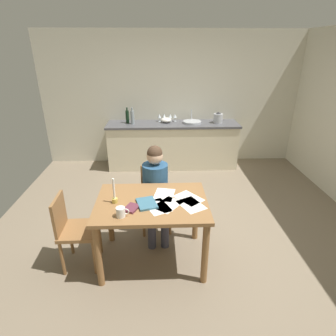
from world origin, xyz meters
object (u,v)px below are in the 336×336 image
(bottle_vinegar, at_px, (132,117))
(book_cookery, at_px, (147,203))
(stovetop_kettle, at_px, (218,118))
(candlestick, at_px, (114,196))
(sink_unit, at_px, (192,122))
(wine_glass_near_sink, at_px, (175,116))
(chair_side_empty, at_px, (73,228))
(wine_glass_back_right, at_px, (159,116))
(dining_table, at_px, (152,211))
(coffee_mug, at_px, (121,212))
(mixing_bowl, at_px, (166,120))
(wine_glass_back_left, at_px, (164,116))
(wine_glass_by_kettle, at_px, (170,116))
(book_magazine, at_px, (131,208))
(bottle_oil, at_px, (127,116))
(person_seated, at_px, (156,187))

(bottle_vinegar, bearing_deg, book_cookery, -82.66)
(stovetop_kettle, bearing_deg, bottle_vinegar, -179.36)
(candlestick, height_order, stovetop_kettle, stovetop_kettle)
(sink_unit, bearing_deg, wine_glass_near_sink, 156.27)
(chair_side_empty, distance_m, candlestick, 0.60)
(wine_glass_back_right, bearing_deg, chair_side_empty, -108.06)
(dining_table, height_order, chair_side_empty, chair_side_empty)
(coffee_mug, distance_m, sink_unit, 3.23)
(mixing_bowl, bearing_deg, wine_glass_back_left, 117.17)
(candlestick, bearing_deg, wine_glass_by_kettle, 76.33)
(book_magazine, distance_m, wine_glass_by_kettle, 3.12)
(book_magazine, relative_size, mixing_bowl, 0.79)
(coffee_mug, height_order, bottle_oil, bottle_oil)
(coffee_mug, xyz_separation_m, sink_unit, (1.05, 3.05, 0.10))
(dining_table, height_order, wine_glass_near_sink, wine_glass_near_sink)
(dining_table, distance_m, bottle_oil, 2.91)
(candlestick, xyz_separation_m, bottle_vinegar, (-0.03, 2.77, 0.18))
(coffee_mug, height_order, bottle_vinegar, bottle_vinegar)
(dining_table, bearing_deg, coffee_mug, -136.46)
(wine_glass_back_right, bearing_deg, coffee_mug, -97.11)
(stovetop_kettle, height_order, wine_glass_near_sink, stovetop_kettle)
(person_seated, xyz_separation_m, wine_glass_back_right, (0.07, 2.41, 0.33))
(book_cookery, bearing_deg, bottle_vinegar, 81.94)
(book_cookery, distance_m, wine_glass_by_kettle, 3.02)
(chair_side_empty, height_order, candlestick, candlestick)
(chair_side_empty, distance_m, mixing_bowl, 3.13)
(wine_glass_back_left, bearing_deg, stovetop_kettle, -8.06)
(coffee_mug, xyz_separation_m, book_magazine, (0.09, 0.13, -0.04))
(wine_glass_back_left, height_order, wine_glass_back_right, same)
(person_seated, xyz_separation_m, mixing_bowl, (0.21, 2.33, 0.27))
(wine_glass_back_right, bearing_deg, mixing_bowl, -29.23)
(candlestick, xyz_separation_m, book_cookery, (0.34, -0.05, -0.07))
(book_cookery, relative_size, stovetop_kettle, 1.11)
(sink_unit, height_order, bottle_oil, bottle_oil)
(person_seated, bearing_deg, coffee_mug, -112.56)
(chair_side_empty, bearing_deg, wine_glass_back_left, 70.26)
(chair_side_empty, height_order, book_magazine, chair_side_empty)
(sink_unit, distance_m, mixing_bowl, 0.52)
(bottle_vinegar, height_order, wine_glass_near_sink, bottle_vinegar)
(candlestick, distance_m, book_magazine, 0.24)
(person_seated, bearing_deg, bottle_oil, 103.56)
(person_seated, distance_m, bottle_oil, 2.41)
(book_magazine, bearing_deg, coffee_mug, -98.08)
(dining_table, relative_size, person_seated, 1.00)
(person_seated, height_order, coffee_mug, person_seated)
(candlestick, distance_m, bottle_vinegar, 2.77)
(wine_glass_back_right, bearing_deg, wine_glass_by_kettle, 0.00)
(sink_unit, distance_m, wine_glass_back_left, 0.57)
(coffee_mug, distance_m, book_magazine, 0.16)
(wine_glass_by_kettle, distance_m, wine_glass_back_right, 0.22)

